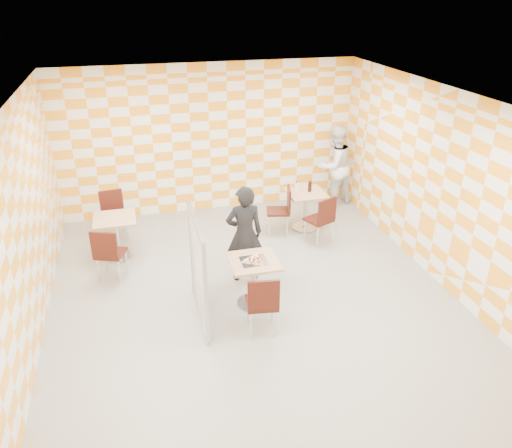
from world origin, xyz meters
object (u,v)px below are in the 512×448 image
at_px(chair_main_front, 263,301).
at_px(chair_empty_near, 108,251).
at_px(main_table, 254,275).
at_px(partition, 198,269).
at_px(soda_bottle, 310,186).
at_px(empty_table, 116,230).
at_px(man_dark, 244,234).
at_px(chair_second_front, 322,217).
at_px(chair_empty_far, 113,211).
at_px(chair_second_side, 283,207).
at_px(second_table, 306,204).
at_px(sport_bottle, 296,186).
at_px(man_white, 334,166).

height_order(chair_main_front, chair_empty_near, same).
relative_size(main_table, partition, 0.48).
bearing_deg(soda_bottle, empty_table, -175.61).
distance_m(chair_empty_near, man_dark, 2.16).
bearing_deg(main_table, chair_second_front, 42.60).
bearing_deg(chair_empty_far, chair_second_side, -10.84).
distance_m(chair_second_front, chair_empty_near, 3.75).
height_order(chair_main_front, partition, partition).
xyz_separation_m(empty_table, partition, (1.11, -2.10, 0.28)).
bearing_deg(chair_empty_far, main_table, -54.36).
distance_m(main_table, chair_second_front, 2.28).
bearing_deg(second_table, main_table, -125.78).
bearing_deg(soda_bottle, partition, -136.51).
height_order(chair_second_front, chair_empty_near, same).
distance_m(second_table, chair_second_front, 0.69).
bearing_deg(main_table, partition, -172.40).
relative_size(second_table, chair_empty_far, 0.81).
bearing_deg(sport_bottle, empty_table, -173.64).
xyz_separation_m(second_table, chair_main_front, (-1.67, -2.96, 0.04)).
xyz_separation_m(chair_main_front, soda_bottle, (1.75, 3.00, 0.31)).
height_order(empty_table, man_white, man_white).
distance_m(second_table, empty_table, 3.54).
bearing_deg(man_dark, second_table, -134.07).
relative_size(partition, man_dark, 0.97).
xyz_separation_m(partition, man_dark, (0.86, 0.85, 0.01)).
bearing_deg(partition, empty_table, 117.93).
xyz_separation_m(chair_main_front, chair_empty_far, (-1.90, 3.47, 0.00)).
distance_m(empty_table, chair_main_front, 3.30).
distance_m(chair_empty_far, man_white, 4.58).
relative_size(chair_second_front, partition, 0.60).
distance_m(second_table, chair_main_front, 3.40).
height_order(partition, soda_bottle, partition).
bearing_deg(chair_main_front, man_white, 56.09).
bearing_deg(man_white, main_table, 31.25).
relative_size(empty_table, sport_bottle, 3.75).
bearing_deg(man_white, soda_bottle, 26.49).
relative_size(empty_table, partition, 0.48).
height_order(chair_empty_near, chair_empty_far, same).
bearing_deg(chair_empty_near, man_dark, -12.34).
xyz_separation_m(chair_empty_far, soda_bottle, (3.66, -0.48, 0.31)).
relative_size(chair_second_front, chair_second_side, 1.00).
distance_m(man_white, sport_bottle, 1.40).
height_order(empty_table, man_dark, man_dark).
xyz_separation_m(main_table, empty_table, (-1.93, 1.99, 0.00)).
xyz_separation_m(partition, soda_bottle, (2.51, 2.38, 0.06)).
xyz_separation_m(chair_second_front, chair_second_side, (-0.55, 0.61, 0.00)).
bearing_deg(chair_second_side, soda_bottle, 11.54).
relative_size(chair_second_front, sport_bottle, 4.62).
xyz_separation_m(chair_empty_far, partition, (1.15, -2.85, 0.25)).
relative_size(main_table, chair_main_front, 0.81).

